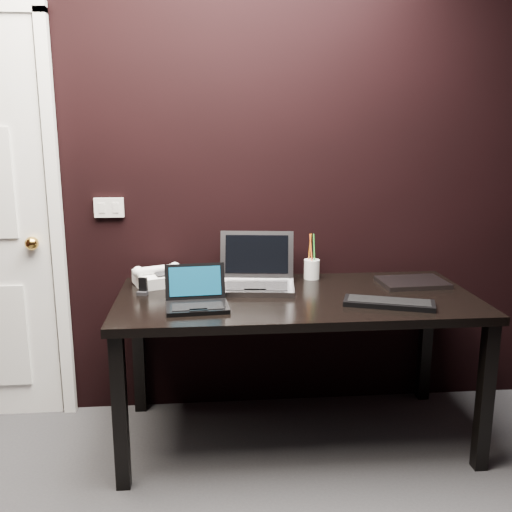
{
  "coord_description": "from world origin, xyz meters",
  "views": [
    {
      "loc": [
        -0.12,
        -1.18,
        1.52
      ],
      "look_at": [
        0.1,
        1.35,
        0.95
      ],
      "focal_mm": 40.0,
      "sensor_mm": 36.0,
      "label": 1
    }
  ],
  "objects": [
    {
      "name": "netbook",
      "position": [
        -0.17,
        1.26,
        0.78
      ],
      "size": [
        0.29,
        0.26,
        0.17
      ],
      "color": "black",
      "rests_on": "desk"
    },
    {
      "name": "desk_phone",
      "position": [
        -0.38,
        1.64,
        0.78
      ],
      "size": [
        0.26,
        0.25,
        0.12
      ],
      "color": "white",
      "rests_on": "desk"
    },
    {
      "name": "pen_cup",
      "position": [
        0.43,
        1.7,
        0.8
      ],
      "size": [
        0.1,
        0.1,
        0.24
      ],
      "color": "silver",
      "rests_on": "desk"
    },
    {
      "name": "wall_back",
      "position": [
        0.0,
        1.8,
        1.3
      ],
      "size": [
        4.0,
        0.0,
        4.0
      ],
      "primitive_type": "plane",
      "rotation": [
        1.57,
        0.0,
        0.0
      ],
      "color": "black",
      "rests_on": "ground"
    },
    {
      "name": "silver_laptop",
      "position": [
        0.12,
        1.56,
        0.79
      ],
      "size": [
        0.42,
        0.38,
        0.26
      ],
      "color": "#9B9A9F",
      "rests_on": "desk"
    },
    {
      "name": "closed_laptop",
      "position": [
        0.92,
        1.54,
        0.75
      ],
      "size": [
        0.34,
        0.25,
        0.02
      ],
      "color": "gray",
      "rests_on": "desk"
    },
    {
      "name": "mobile_phone",
      "position": [
        -0.43,
        1.48,
        0.77
      ],
      "size": [
        0.06,
        0.05,
        0.08
      ],
      "color": "black",
      "rests_on": "desk"
    },
    {
      "name": "ext_keyboard",
      "position": [
        0.69,
        1.2,
        0.75
      ],
      "size": [
        0.42,
        0.26,
        0.03
      ],
      "color": "black",
      "rests_on": "desk"
    },
    {
      "name": "desk",
      "position": [
        0.3,
        1.4,
        0.66
      ],
      "size": [
        1.7,
        0.8,
        0.74
      ],
      "color": "black",
      "rests_on": "ground"
    },
    {
      "name": "wall_switch",
      "position": [
        -0.62,
        1.79,
        1.12
      ],
      "size": [
        0.15,
        0.02,
        0.1
      ],
      "color": "silver",
      "rests_on": "wall_back"
    }
  ]
}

